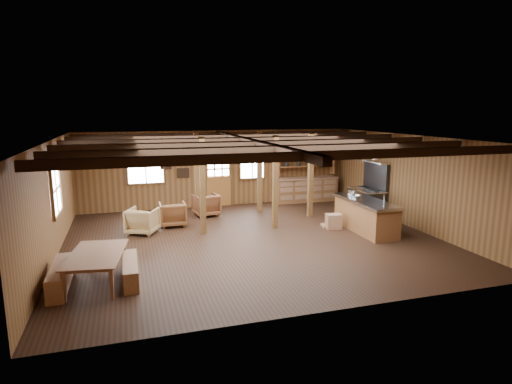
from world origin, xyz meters
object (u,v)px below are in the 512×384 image
commercial_range (368,197)px  armchair_c (143,221)px  dining_table (99,269)px  kitchen_island (366,215)px  armchair_a (173,214)px  armchair_b (206,205)px

commercial_range → armchair_c: commercial_range is taller
dining_table → armchair_c: 3.66m
kitchen_island → armchair_c: bearing=165.7°
commercial_range → dining_table: commercial_range is taller
kitchen_island → armchair_a: bearing=157.8°
armchair_b → armchair_c: bearing=25.8°
commercial_range → armchair_b: commercial_range is taller
kitchen_island → armchair_b: (-4.17, 3.22, -0.11)m
commercial_range → armchair_c: bearing=-178.6°
armchair_b → armchair_c: armchair_c is taller
kitchen_island → commercial_range: bearing=57.0°
dining_table → armchair_a: bearing=-17.1°
armchair_c → commercial_range: bearing=-153.0°
commercial_range → armchair_c: (-7.53, -0.18, -0.23)m
armchair_c → dining_table: bearing=99.5°
armchair_a → armchair_b: bearing=-140.8°
armchair_a → commercial_range: bearing=177.1°
commercial_range → armchair_a: 6.62m
commercial_range → dining_table: 9.32m
commercial_range → armchair_c: 7.54m
dining_table → armchair_b: size_ratio=2.29×
armchair_c → kitchen_island: bearing=-169.0°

